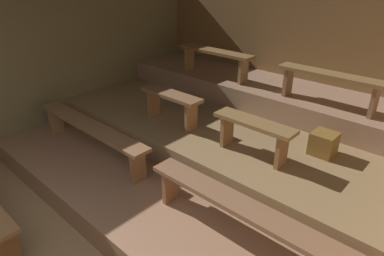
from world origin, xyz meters
TOP-DOWN VIEW (x-y plane):
  - ground at (0.00, 2.50)m, footprint 5.96×5.80m
  - wall_back at (0.00, 5.03)m, footprint 5.96×0.06m
  - wall_left at (-2.61, 2.50)m, footprint 0.06×5.80m
  - platform_lower at (0.00, 3.10)m, footprint 5.16×3.80m
  - platform_middle at (0.00, 3.69)m, footprint 5.16×2.63m
  - platform_upper at (0.00, 4.44)m, footprint 5.16×1.12m
  - bench_lower_left at (-1.23, 1.99)m, footprint 2.16×0.25m
  - bench_lower_right at (1.23, 1.99)m, footprint 2.16×0.25m
  - bench_middle_left at (-0.65, 2.92)m, footprint 0.95×0.25m
  - bench_middle_right at (0.65, 2.92)m, footprint 0.95×0.25m
  - bench_upper_left at (-0.93, 4.19)m, footprint 1.36×0.25m
  - bench_upper_right at (0.93, 4.19)m, footprint 1.36×0.25m
  - wooden_crate_middle at (1.24, 3.48)m, footprint 0.26×0.26m

SIDE VIEW (x-z plane):
  - ground at x=0.00m, z-range -0.08..0.00m
  - platform_lower at x=0.00m, z-range 0.00..0.31m
  - platform_middle at x=0.00m, z-range 0.31..0.63m
  - bench_lower_left at x=-1.23m, z-range 0.45..0.88m
  - bench_lower_right at x=1.23m, z-range 0.45..0.88m
  - wooden_crate_middle at x=1.24m, z-range 0.63..0.89m
  - platform_upper at x=0.00m, z-range 0.63..0.94m
  - bench_middle_left at x=-0.65m, z-range 0.73..1.16m
  - bench_middle_right at x=0.65m, z-range 0.73..1.16m
  - wall_back at x=0.00m, z-range 0.00..2.44m
  - wall_left at x=-2.61m, z-range 0.00..2.44m
  - bench_upper_left at x=-0.93m, z-range 1.06..1.49m
  - bench_upper_right at x=0.93m, z-range 1.06..1.49m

